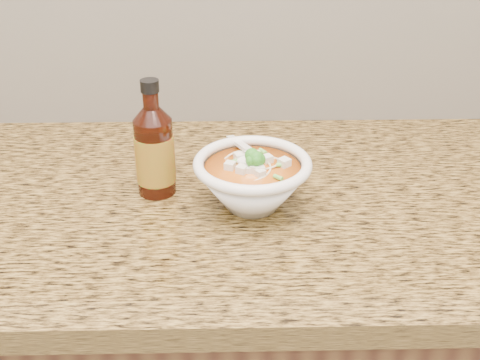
{
  "coord_description": "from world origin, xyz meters",
  "views": [
    {
      "loc": [
        0.06,
        0.77,
        1.42
      ],
      "look_at": [
        0.07,
        1.62,
        0.95
      ],
      "focal_mm": 45.0,
      "sensor_mm": 36.0,
      "label": 1
    }
  ],
  "objects": [
    {
      "name": "hot_sauce_bottle",
      "position": [
        -0.07,
        1.68,
        0.98
      ],
      "size": [
        0.08,
        0.08,
        0.2
      ],
      "rotation": [
        0.0,
        0.0,
        0.25
      ],
      "color": "#3D1208",
      "rests_on": "counter_slab"
    },
    {
      "name": "counter_slab",
      "position": [
        0.0,
        1.68,
        0.88
      ],
      "size": [
        4.0,
        0.68,
        0.04
      ],
      "primitive_type": "cube",
      "color": "olive",
      "rests_on": "cabinet"
    },
    {
      "name": "soup_bowl",
      "position": [
        0.09,
        1.62,
        0.95
      ],
      "size": [
        0.19,
        0.21,
        0.11
      ],
      "rotation": [
        0.0,
        0.0,
        0.04
      ],
      "color": "white",
      "rests_on": "counter_slab"
    }
  ]
}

